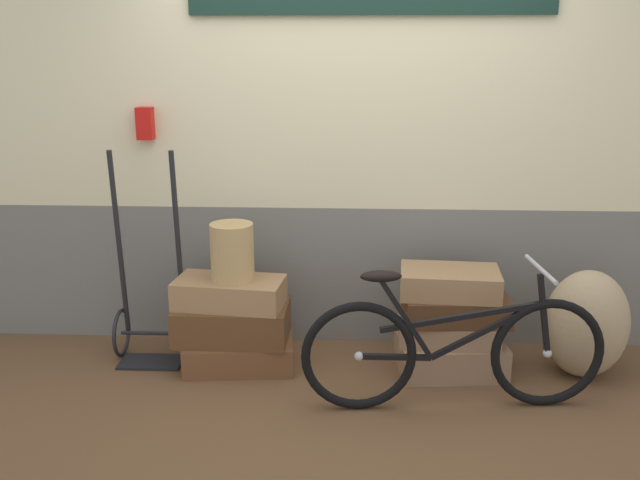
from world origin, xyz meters
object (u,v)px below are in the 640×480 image
Objects in this scene: suitcase_5 at (455,307)px; luggage_trolley at (152,314)px; suitcase_3 at (450,355)px; suitcase_1 at (232,322)px; burlap_sack at (586,324)px; suitcase_0 at (239,354)px; suitcase_2 at (229,293)px; bicycle at (452,351)px; suitcase_6 at (450,282)px; wicker_basket at (232,252)px; suitcase_4 at (448,329)px.

luggage_trolley reaches higher than suitcase_5.
suitcase_5 is (0.02, 0.00, 0.31)m from suitcase_3.
burlap_sack reaches higher than suitcase_1.
suitcase_3 is at bearing -3.11° from luggage_trolley.
suitcase_0 is at bearing -11.68° from luggage_trolley.
bicycle reaches higher than suitcase_2.
luggage_trolley is 2.65m from burlap_sack.
suitcase_6 is 0.44× the size of luggage_trolley.
wicker_basket reaches higher than suitcase_3.
suitcase_1 is 1.16× the size of suitcase_4.
suitcase_5 is at bearing -0.25° from wicker_basket.
suitcase_1 is 1.99× the size of wicker_basket.
suitcase_6 reaches higher than suitcase_3.
suitcase_3 is 0.38× the size of bicycle.
suitcase_2 is at bearing -10.78° from luggage_trolley.
suitcase_6 reaches higher than suitcase_1.
suitcase_6 is (1.31, 0.00, 0.28)m from suitcase_1.
suitcase_5 is 0.78m from burlap_sack.
suitcase_4 is at bearing -0.46° from wicker_basket.
suitcase_6 is at bearing 177.51° from burlap_sack.
suitcase_3 is 1.06× the size of suitcase_4.
suitcase_1 reaches higher than suitcase_0.
suitcase_0 is 2.10m from burlap_sack.
luggage_trolley reaches higher than wicker_basket.
suitcase_6 is (1.32, 0.00, 0.09)m from suitcase_2.
suitcase_4 is (1.31, -0.01, -0.02)m from suitcase_1.
suitcase_0 is 0.65m from wicker_basket.
suitcase_2 is 2.14m from burlap_sack.
burlap_sack is at bearing 26.91° from bicycle.
suitcase_1 is 1.34m from suitcase_6.
wicker_basket reaches higher than suitcase_2.
suitcase_1 is at bearing -10.18° from luggage_trolley.
burlap_sack is 0.95m from bicycle.
wicker_basket is 0.21× the size of bicycle.
suitcase_1 is at bearing 177.39° from suitcase_5.
burlap_sack is at bearing -2.77° from luggage_trolley.
suitcase_6 is 1.68× the size of wicker_basket.
luggage_trolley reaches higher than suitcase_6.
suitcase_2 reaches higher than suitcase_5.
suitcase_2 is 0.55m from luggage_trolley.
suitcase_3 is (1.34, -0.00, -0.38)m from suitcase_2.
suitcase_5 reaches higher than suitcase_4.
luggage_trolley is (-1.85, 0.10, 0.19)m from suitcase_3.
bicycle reaches higher than suitcase_3.
suitcase_5 is 1.88m from luggage_trolley.
suitcase_0 is 0.40× the size of bicycle.
suitcase_0 is at bearing -177.31° from suitcase_4.
suitcase_2 is 1.36m from suitcase_5.
suitcase_1 is 0.45m from wicker_basket.
suitcase_5 is 0.16m from suitcase_6.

